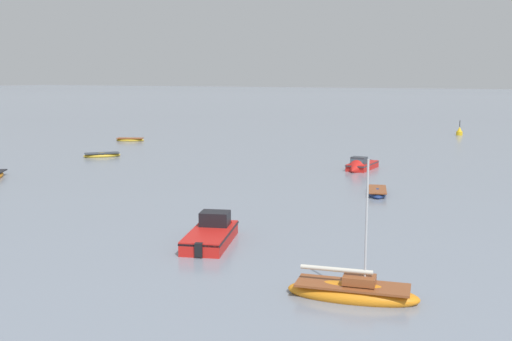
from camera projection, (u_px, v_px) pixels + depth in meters
rowboat_moored_0 at (130, 140)px, 78.48m from camera, size 3.87×2.65×0.58m
motorboat_moored_1 at (360, 167)px, 54.25m from camera, size 1.88×5.01×1.87m
rowboat_moored_1 at (377, 192)px, 43.18m from camera, size 2.30×3.91×0.58m
sailboat_moored_0 at (353, 292)px, 23.03m from camera, size 5.28×2.53×5.68m
rowboat_moored_3 at (102, 155)px, 63.27m from camera, size 3.57×3.68×0.60m
motorboat_moored_3 at (214, 233)px, 31.30m from camera, size 3.65×5.95×2.14m
channel_buoy at (459, 132)px, 86.05m from camera, size 0.90×0.90×2.30m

